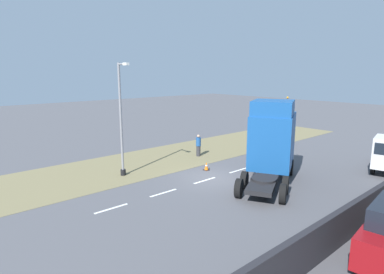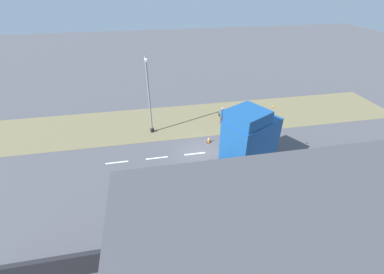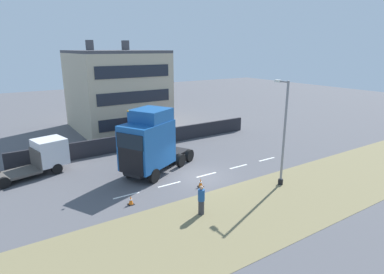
% 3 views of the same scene
% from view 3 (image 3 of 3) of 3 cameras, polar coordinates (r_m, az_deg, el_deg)
% --- Properties ---
extents(ground_plane, '(120.00, 120.00, 0.00)m').
position_cam_3_polar(ground_plane, '(24.00, 1.20, -7.09)').
color(ground_plane, '#515156').
rests_on(ground_plane, ground).
extents(grass_verge, '(7.00, 44.00, 0.01)m').
position_cam_3_polar(grass_verge, '(19.82, 11.29, -12.53)').
color(grass_verge, olive).
rests_on(grass_verge, ground).
extents(lane_markings, '(0.16, 14.60, 0.00)m').
position_cam_3_polar(lane_markings, '(24.37, 2.57, -6.73)').
color(lane_markings, white).
rests_on(lane_markings, ground).
extents(boundary_wall, '(0.25, 24.00, 1.49)m').
position_cam_3_polar(boundary_wall, '(31.18, -8.17, -0.41)').
color(boundary_wall, '#232328').
rests_on(boundary_wall, ground).
extents(building_block, '(10.74, 9.33, 10.08)m').
position_cam_3_polar(building_block, '(38.64, -13.33, 8.10)').
color(building_block, '#C1B293').
rests_on(building_block, ground).
extents(lorry_cab, '(5.33, 7.08, 5.11)m').
position_cam_3_polar(lorry_cab, '(23.83, -7.57, -1.03)').
color(lorry_cab, black).
rests_on(lorry_cab, ground).
extents(flatbed_truck, '(3.33, 6.41, 2.56)m').
position_cam_3_polar(flatbed_truck, '(26.83, -24.91, -3.03)').
color(flatbed_truck, silver).
rests_on(flatbed_truck, ground).
extents(parked_car, '(2.26, 4.62, 2.15)m').
position_cam_3_polar(parked_car, '(33.27, -7.03, 1.17)').
color(parked_car, maroon).
rests_on(parked_car, ground).
extents(lamp_post, '(1.29, 0.34, 7.22)m').
position_cam_3_polar(lamp_post, '(22.51, 15.89, -0.31)').
color(lamp_post, black).
rests_on(lamp_post, ground).
extents(pedestrian, '(0.39, 0.39, 1.77)m').
position_cam_3_polar(pedestrian, '(18.60, 1.66, -11.19)').
color(pedestrian, '#333338').
rests_on(pedestrian, ground).
extents(traffic_cone_lead, '(0.36, 0.36, 0.58)m').
position_cam_3_polar(traffic_cone_lead, '(22.29, 1.53, -8.14)').
color(traffic_cone_lead, black).
rests_on(traffic_cone_lead, ground).
extents(traffic_cone_trailing, '(0.36, 0.36, 0.58)m').
position_cam_3_polar(traffic_cone_trailing, '(20.26, -10.82, -10.98)').
color(traffic_cone_trailing, black).
rests_on(traffic_cone_trailing, ground).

